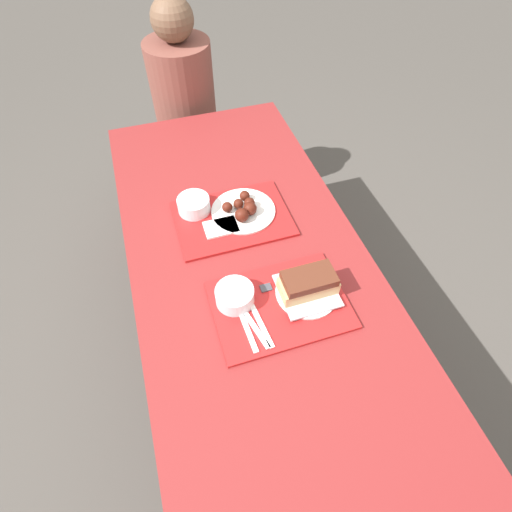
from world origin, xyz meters
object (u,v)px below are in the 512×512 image
Objects in this scene: tray_near at (280,305)px; wings_plate_far at (243,209)px; brisket_sandwich_plate at (308,286)px; bowl_coleslaw_far at (194,204)px; person_seated_across at (183,90)px; bowl_coleslaw_near at (235,295)px; tray_far at (233,218)px.

wings_plate_far reaches higher than tray_near.
tray_near is 2.09× the size of brisket_sandwich_plate.
bowl_coleslaw_far is at bearing 158.75° from wings_plate_far.
bowl_coleslaw_far is 0.16× the size of person_seated_across.
wings_plate_far is 0.93m from person_seated_across.
bowl_coleslaw_near is 0.16× the size of person_seated_across.
wings_plate_far is at bearing 102.59° from brisket_sandwich_plate.
brisket_sandwich_plate reaches higher than wings_plate_far.
tray_far is at bearing -32.27° from bowl_coleslaw_far.
bowl_coleslaw_far is (-0.04, 0.43, 0.00)m from bowl_coleslaw_near.
tray_near is 0.51m from bowl_coleslaw_far.
wings_plate_far is (-0.09, 0.41, -0.02)m from brisket_sandwich_plate.
brisket_sandwich_plate reaches higher than tray_near.
bowl_coleslaw_near is 1.30m from person_seated_across.
person_seated_across reaches higher than bowl_coleslaw_far.
wings_plate_far is (0.05, 0.01, 0.02)m from tray_far.
tray_far is at bearing 95.71° from tray_near.
tray_far is 0.42m from brisket_sandwich_plate.
tray_near is at bearing -172.27° from brisket_sandwich_plate.
tray_near is 0.41m from tray_far.
brisket_sandwich_plate is (0.10, 0.01, 0.04)m from tray_near.
bowl_coleslaw_near is 0.50× the size of wings_plate_far.
tray_far is 0.05m from wings_plate_far.
bowl_coleslaw_near is at bearing -110.22° from wings_plate_far.
bowl_coleslaw_near is 0.23m from brisket_sandwich_plate.
bowl_coleslaw_far is (-0.26, 0.47, -0.01)m from brisket_sandwich_plate.
wings_plate_far is (0.13, 0.37, -0.01)m from bowl_coleslaw_near.
bowl_coleslaw_near is at bearing -85.13° from bowl_coleslaw_far.
wings_plate_far reaches higher than tray_far.
person_seated_across is (-0.04, 1.35, 0.01)m from tray_near.
tray_near is at bearing -84.29° from tray_far.
tray_far is 2.09× the size of brisket_sandwich_plate.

